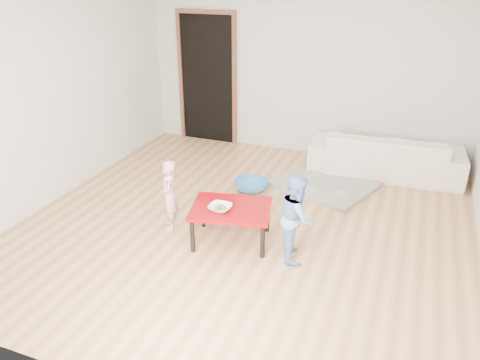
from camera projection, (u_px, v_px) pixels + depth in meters
The scene contains 13 objects.
floor at pixel (246, 224), 5.44m from camera, with size 5.00×5.00×0.01m, color #A47446.
back_wall at pixel (305, 70), 7.01m from camera, with size 5.00×0.02×2.60m, color silver.
left_wall at pixel (55, 94), 5.71m from camera, with size 0.02×5.00×2.60m, color silver.
doorway at pixel (208, 80), 7.63m from camera, with size 1.02×0.08×2.11m, color brown, non-canonical shape.
sofa at pixel (385, 154), 6.61m from camera, with size 2.09×0.82×0.61m, color silver.
cushion at pixel (364, 144), 6.54m from camera, with size 0.42×0.37×0.11m, color orange.
red_table at pixel (231, 224), 5.03m from camera, with size 0.83×0.62×0.42m, color maroon, non-canonical shape.
bowl at pixel (220, 208), 4.86m from camera, with size 0.24×0.24×0.06m, color white.
broccoli at pixel (220, 208), 4.86m from camera, with size 0.12×0.12×0.06m, color #2D5919, non-canonical shape.
child_pink at pixel (169, 195), 5.21m from camera, with size 0.30×0.19×0.81m, color pink.
child_blue at pixel (297, 217), 4.66m from camera, with size 0.44×0.34×0.91m, color #5592C5.
basin at pixel (251, 186), 6.21m from camera, with size 0.45×0.45×0.14m, color teal.
blanket at pixel (324, 185), 6.34m from camera, with size 1.19×0.99×0.06m, color gray, non-canonical shape.
Camera 1 is at (1.63, -4.43, 2.76)m, focal length 35.00 mm.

